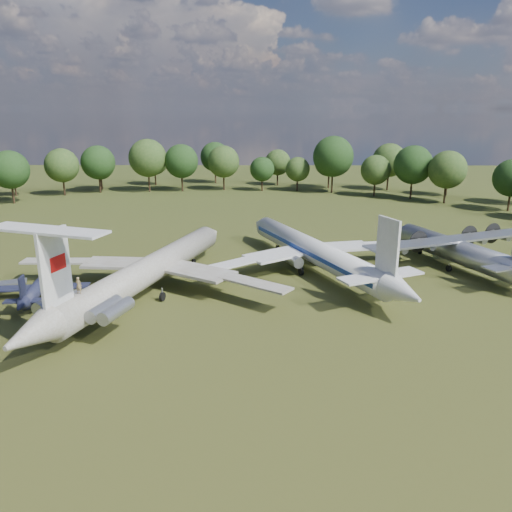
# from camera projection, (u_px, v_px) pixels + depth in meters

# --- Properties ---
(ground) EXTENTS (300.00, 300.00, 0.00)m
(ground) POSITION_uv_depth(u_px,v_px,m) (195.00, 283.00, 69.01)
(ground) COLOR #1F3612
(ground) RESTS_ON ground
(il62_airliner) EXTENTS (52.03, 59.49, 4.91)m
(il62_airliner) POSITION_uv_depth(u_px,v_px,m) (149.00, 275.00, 64.58)
(il62_airliner) COLOR beige
(il62_airliner) RESTS_ON ground
(tu104_jet) EXTENTS (52.05, 58.00, 4.76)m
(tu104_jet) POSITION_uv_depth(u_px,v_px,m) (314.00, 255.00, 73.63)
(tu104_jet) COLOR silver
(tu104_jet) RESTS_ON ground
(an12_transport) EXTENTS (40.65, 42.62, 4.44)m
(an12_transport) POSITION_uv_depth(u_px,v_px,m) (457.00, 254.00, 74.86)
(an12_transport) COLOR #ABAFB4
(an12_transport) RESTS_ON ground
(small_prop_west) EXTENTS (14.32, 18.11, 2.44)m
(small_prop_west) POSITION_uv_depth(u_px,v_px,m) (38.00, 291.00, 62.73)
(small_prop_west) COLOR black
(small_prop_west) RESTS_ON ground
(person_on_il62) EXTENTS (0.74, 0.58, 1.78)m
(person_on_il62) POSITION_uv_depth(u_px,v_px,m) (79.00, 285.00, 51.12)
(person_on_il62) COLOR #9D804F
(person_on_il62) RESTS_ON il62_airliner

